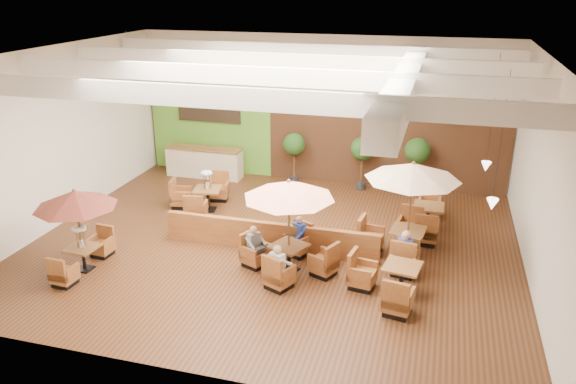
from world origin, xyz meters
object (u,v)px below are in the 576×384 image
(diner_0, at_px, (279,262))
(diner_3, at_px, (405,247))
(topiary_0, at_px, (294,146))
(diner_4, at_px, (405,248))
(topiary_2, at_px, (417,153))
(diner_1, at_px, (298,231))
(table_5, at_px, (428,218))
(table_0, at_px, (77,209))
(topiary_1, at_px, (362,151))
(table_1, at_px, (289,209))
(table_2, at_px, (409,189))
(table_4, at_px, (390,278))
(table_3, at_px, (201,197))
(diner_2, at_px, (255,242))
(booth_divider, at_px, (270,237))
(service_counter, at_px, (204,162))

(diner_0, relative_size, diner_3, 0.97)
(topiary_0, xyz_separation_m, diner_4, (4.64, -6.02, -0.74))
(topiary_2, relative_size, diner_1, 2.98)
(table_5, relative_size, diner_3, 3.43)
(table_0, height_order, diner_0, table_0)
(topiary_1, relative_size, diner_3, 2.52)
(table_1, xyz_separation_m, diner_3, (2.98, 0.69, -1.02))
(table_2, bearing_deg, table_4, -88.72)
(topiary_2, relative_size, diner_0, 2.76)
(topiary_2, bearing_deg, table_4, -91.27)
(table_3, distance_m, topiary_1, 6.07)
(table_2, distance_m, topiary_2, 5.01)
(table_1, height_order, table_3, table_1)
(table_2, height_order, table_4, table_2)
(table_4, height_order, diner_3, diner_3)
(table_5, bearing_deg, table_3, -175.98)
(table_1, distance_m, diner_4, 3.24)
(table_4, bearing_deg, diner_2, -176.95)
(diner_3, bearing_deg, diner_4, 0.00)
(table_3, height_order, diner_4, table_3)
(diner_3, bearing_deg, topiary_0, 126.06)
(table_0, height_order, diner_1, table_0)
(booth_divider, bearing_deg, table_5, 32.09)
(diner_0, bearing_deg, topiary_0, 128.90)
(booth_divider, relative_size, topiary_1, 3.16)
(table_3, xyz_separation_m, table_4, (6.72, -3.68, -0.09))
(topiary_2, bearing_deg, table_5, -78.90)
(topiary_0, xyz_separation_m, topiary_1, (2.57, 0.00, 0.02))
(service_counter, height_order, diner_2, service_counter)
(booth_divider, bearing_deg, diner_4, -4.49)
(service_counter, distance_m, table_2, 9.57)
(topiary_0, bearing_deg, topiary_1, 0.00)
(topiary_1, bearing_deg, table_2, -68.24)
(service_counter, distance_m, diner_4, 10.08)
(diner_3, bearing_deg, topiary_2, 89.51)
(table_1, distance_m, diner_2, 1.42)
(diner_1, bearing_deg, topiary_0, -41.62)
(service_counter, xyz_separation_m, diner_3, (8.24, -5.82, 0.17))
(table_3, relative_size, table_5, 1.01)
(topiary_2, bearing_deg, topiary_0, 180.00)
(table_0, relative_size, table_3, 0.85)
(topiary_2, distance_m, diner_3, 6.07)
(topiary_0, relative_size, diner_2, 2.76)
(table_1, relative_size, diner_0, 3.56)
(table_1, height_order, table_2, table_2)
(booth_divider, relative_size, topiary_2, 2.99)
(booth_divider, xyz_separation_m, table_1, (0.84, -0.99, 1.34))
(table_4, relative_size, diner_2, 3.75)
(table_0, height_order, table_3, table_0)
(topiary_2, xyz_separation_m, diner_4, (0.11, -6.02, -0.85))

